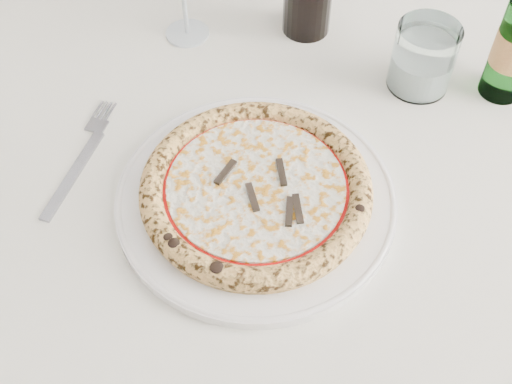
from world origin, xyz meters
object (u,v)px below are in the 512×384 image
(plate, at_px, (256,198))
(pizza, at_px, (256,189))
(dining_table, at_px, (270,181))
(tumbler, at_px, (422,61))

(plate, height_order, pizza, pizza)
(dining_table, xyz_separation_m, plate, (-0.00, -0.10, 0.09))
(pizza, distance_m, tumbler, 0.31)
(dining_table, relative_size, plate, 4.84)
(dining_table, height_order, tumbler, tumbler)
(plate, bearing_deg, pizza, 147.99)
(plate, distance_m, pizza, 0.02)
(pizza, bearing_deg, plate, -32.01)
(dining_table, xyz_separation_m, tumbler, (0.18, 0.15, 0.12))
(dining_table, relative_size, pizza, 5.92)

